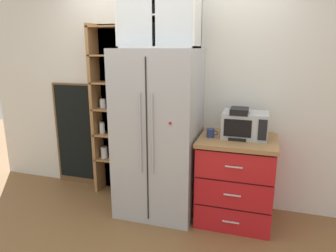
{
  "coord_description": "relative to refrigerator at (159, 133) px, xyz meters",
  "views": [
    {
      "loc": [
        1.02,
        -2.99,
        1.77
      ],
      "look_at": [
        0.1,
        -0.01,
        0.97
      ],
      "focal_mm": 32.8,
      "sensor_mm": 36.0,
      "label": 1
    }
  ],
  "objects": [
    {
      "name": "ground_plane",
      "position": [
        -0.0,
        0.01,
        -0.88
      ],
      "size": [
        10.6,
        10.6,
        0.0
      ],
      "primitive_type": "plane",
      "color": "brown"
    },
    {
      "name": "wall_back_cream",
      "position": [
        -0.0,
        0.41,
        0.39
      ],
      "size": [
        4.91,
        0.1,
        2.55
      ],
      "primitive_type": "cube",
      "color": "silver",
      "rests_on": "ground"
    },
    {
      "name": "refrigerator",
      "position": [
        0.0,
        0.0,
        0.0
      ],
      "size": [
        0.83,
        0.74,
        1.76
      ],
      "color": "#ADAFB5",
      "rests_on": "ground"
    },
    {
      "name": "pantry_shelf_column",
      "position": [
        -0.68,
        0.3,
        0.13
      ],
      "size": [
        0.5,
        0.26,
        2.04
      ],
      "color": "brown",
      "rests_on": "ground"
    },
    {
      "name": "counter_cabinet",
      "position": [
        0.82,
        0.04,
        -0.43
      ],
      "size": [
        0.77,
        0.68,
        0.89
      ],
      "color": "red",
      "rests_on": "ground"
    },
    {
      "name": "microwave",
      "position": [
        0.88,
        0.08,
        0.14
      ],
      "size": [
        0.44,
        0.33,
        0.26
      ],
      "color": "#ADAFB5",
      "rests_on": "counter_cabinet"
    },
    {
      "name": "coffee_maker",
      "position": [
        0.82,
        0.04,
        0.16
      ],
      "size": [
        0.17,
        0.2,
        0.31
      ],
      "color": "black",
      "rests_on": "counter_cabinet"
    },
    {
      "name": "mug_navy",
      "position": [
        0.55,
        -0.01,
        0.05
      ],
      "size": [
        0.11,
        0.08,
        0.09
      ],
      "color": "navy",
      "rests_on": "counter_cabinet"
    },
    {
      "name": "mug_charcoal",
      "position": [
        0.83,
        0.05,
        0.05
      ],
      "size": [
        0.11,
        0.08,
        0.09
      ],
      "color": "#2D2D33",
      "rests_on": "counter_cabinet"
    },
    {
      "name": "bottle_green",
      "position": [
        0.82,
        0.09,
        0.13
      ],
      "size": [
        0.06,
        0.06,
        0.27
      ],
      "color": "#285B33",
      "rests_on": "counter_cabinet"
    },
    {
      "name": "bottle_clear",
      "position": [
        0.82,
        0.12,
        0.13
      ],
      "size": [
        0.06,
        0.06,
        0.28
      ],
      "color": "silver",
      "rests_on": "counter_cabinet"
    },
    {
      "name": "upper_cabinet",
      "position": [
        -0.0,
        0.05,
        1.19
      ],
      "size": [
        0.8,
        0.32,
        0.61
      ],
      "color": "silver",
      "rests_on": "refrigerator"
    },
    {
      "name": "chalkboard_menu",
      "position": [
        -1.25,
        0.34,
        -0.21
      ],
      "size": [
        0.6,
        0.04,
        1.34
      ],
      "color": "brown",
      "rests_on": "ground"
    }
  ]
}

